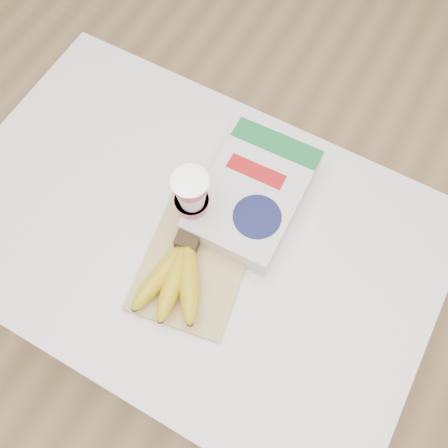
# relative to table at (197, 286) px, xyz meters

# --- Properties ---
(room) EXTENTS (4.00, 4.00, 4.00)m
(room) POSITION_rel_table_xyz_m (0.00, 0.00, 0.94)
(room) COLOR tan
(room) RESTS_ON ground
(table) EXTENTS (1.08, 0.72, 0.81)m
(table) POSITION_rel_table_xyz_m (0.00, 0.00, 0.00)
(table) COLOR white
(table) RESTS_ON ground
(cutting_board) EXTENTS (0.26, 0.32, 0.01)m
(cutting_board) POSITION_rel_table_xyz_m (0.05, -0.06, 0.41)
(cutting_board) COLOR tan
(cutting_board) RESTS_ON table
(bananas) EXTENTS (0.15, 0.21, 0.07)m
(bananas) POSITION_rel_table_xyz_m (0.04, -0.11, 0.45)
(bananas) COLOR #382816
(bananas) RESTS_ON cutting_board
(yogurt_stack) EXTENTS (0.08, 0.08, 0.17)m
(yogurt_stack) POSITION_rel_table_xyz_m (-0.00, 0.03, 0.51)
(yogurt_stack) COLOR white
(yogurt_stack) RESTS_ON cutting_board
(cereal_box) EXTENTS (0.22, 0.31, 0.07)m
(cereal_box) POSITION_rel_table_xyz_m (0.09, 0.13, 0.44)
(cereal_box) COLOR white
(cereal_box) RESTS_ON table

